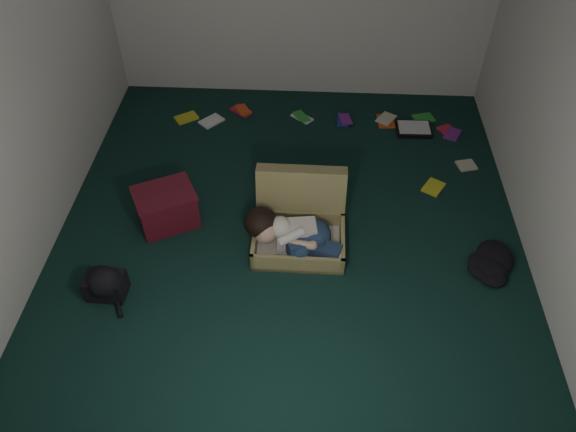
{
  "coord_description": "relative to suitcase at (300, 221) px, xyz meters",
  "views": [
    {
      "loc": [
        0.17,
        -3.36,
        3.56
      ],
      "look_at": [
        0.0,
        -0.15,
        0.35
      ],
      "focal_mm": 35.0,
      "sensor_mm": 36.0,
      "label": 1
    }
  ],
  "objects": [
    {
      "name": "book_scatter",
      "position": [
        0.49,
        1.54,
        -0.16
      ],
      "size": [
        3.09,
        1.38,
        0.02
      ],
      "color": "gold",
      "rests_on": "floor"
    },
    {
      "name": "floor",
      "position": [
        -0.09,
        0.03,
        -0.17
      ],
      "size": [
        4.5,
        4.5,
        0.0
      ],
      "primitive_type": "plane",
      "color": "black",
      "rests_on": "ground"
    },
    {
      "name": "wall_left",
      "position": [
        -2.09,
        0.03,
        1.13
      ],
      "size": [
        0.0,
        4.5,
        4.5
      ],
      "primitive_type": "plane",
      "rotation": [
        1.57,
        0.0,
        1.57
      ],
      "color": "silver",
      "rests_on": "ground"
    },
    {
      "name": "suitcase",
      "position": [
        0.0,
        0.0,
        0.0
      ],
      "size": [
        0.77,
        0.75,
        0.56
      ],
      "rotation": [
        0.0,
        0.0,
        -0.01
      ],
      "color": "#998D54",
      "rests_on": "floor"
    },
    {
      "name": "maroon_bin",
      "position": [
        -1.16,
        0.1,
        0.01
      ],
      "size": [
        0.63,
        0.58,
        0.35
      ],
      "rotation": [
        0.0,
        0.0,
        0.47
      ],
      "color": "#5B121F",
      "rests_on": "floor"
    },
    {
      "name": "paper_tray",
      "position": [
        1.15,
        1.57,
        -0.14
      ],
      "size": [
        0.37,
        0.28,
        0.05
      ],
      "rotation": [
        0.0,
        0.0,
        0.02
      ],
      "color": "black",
      "rests_on": "floor"
    },
    {
      "name": "backpack",
      "position": [
        -1.48,
        -0.71,
        -0.06
      ],
      "size": [
        0.38,
        0.31,
        0.22
      ],
      "primitive_type": null,
      "rotation": [
        0.0,
        0.0,
        -0.04
      ],
      "color": "black",
      "rests_on": "floor"
    },
    {
      "name": "clothing_pile",
      "position": [
        1.61,
        -0.3,
        -0.1
      ],
      "size": [
        0.47,
        0.42,
        0.13
      ],
      "primitive_type": null,
      "rotation": [
        0.0,
        0.0,
        -0.22
      ],
      "color": "black",
      "rests_on": "floor"
    },
    {
      "name": "wall_right",
      "position": [
        1.91,
        0.03,
        1.13
      ],
      "size": [
        0.0,
        4.5,
        4.5
      ],
      "primitive_type": "plane",
      "rotation": [
        1.57,
        0.0,
        -1.57
      ],
      "color": "silver",
      "rests_on": "ground"
    },
    {
      "name": "wall_front",
      "position": [
        -0.09,
        -2.22,
        1.13
      ],
      "size": [
        4.5,
        0.0,
        4.5
      ],
      "primitive_type": "plane",
      "rotation": [
        -1.57,
        0.0,
        0.0
      ],
      "color": "silver",
      "rests_on": "ground"
    },
    {
      "name": "person",
      "position": [
        -0.05,
        -0.19,
        0.04
      ],
      "size": [
        0.83,
        0.4,
        0.35
      ],
      "rotation": [
        0.0,
        0.0,
        -0.01
      ],
      "color": "silver",
      "rests_on": "suitcase"
    }
  ]
}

